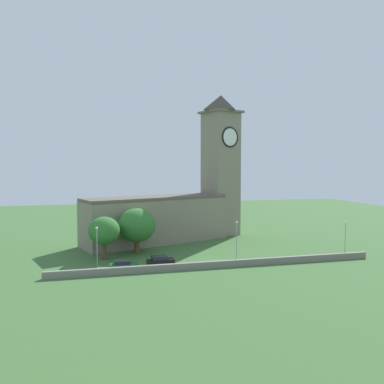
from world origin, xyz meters
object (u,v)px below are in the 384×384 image
object	(u,v)px
car_green	(123,265)
streetlamp_west_mid	(237,233)
streetlamp_west_end	(97,240)
tree_riverside_west	(130,224)
tree_by_tower	(104,231)
church	(182,198)
streetlamp_central	(345,231)
car_black	(160,261)
tree_churchyard	(137,225)

from	to	relation	value
car_green	streetlamp_west_mid	size ratio (longest dim) A/B	0.66
car_green	streetlamp_west_end	bearing A→B (deg)	140.88
streetlamp_west_end	tree_riverside_west	distance (m)	13.97
streetlamp_west_mid	tree_by_tower	world-z (taller)	tree_by_tower
church	tree_riverside_west	bearing A→B (deg)	-145.31
car_green	streetlamp_central	size ratio (longest dim) A/B	0.75
car_green	tree_by_tower	distance (m)	9.83
streetlamp_west_end	tree_by_tower	bearing A→B (deg)	75.06
church	tree_by_tower	bearing A→B (deg)	-138.42
streetlamp_west_mid	tree_riverside_west	size ratio (longest dim) A/B	0.87
car_black	tree_churchyard	size ratio (longest dim) A/B	0.54
streetlamp_west_mid	tree_by_tower	bearing A→B (deg)	167.97
church	streetlamp_central	bearing A→B (deg)	-36.73
tree_by_tower	streetlamp_west_mid	bearing A→B (deg)	-12.03
car_black	streetlamp_west_end	bearing A→B (deg)	167.96
tree_riverside_west	tree_by_tower	bearing A→B (deg)	-126.68
car_green	streetlamp_west_mid	distance (m)	21.61
car_green	tree_churchyard	bearing A→B (deg)	73.74
tree_riverside_west	streetlamp_west_end	bearing A→B (deg)	-118.94
car_green	tree_churchyard	size ratio (longest dim) A/B	0.52
church	tree_riverside_west	size ratio (longest dim) A/B	4.96
church	streetlamp_central	xyz separation A→B (m)	(28.72, -21.43, -5.60)
church	streetlamp_west_end	world-z (taller)	church
car_green	streetlamp_central	bearing A→B (deg)	3.84
car_black	tree_riverside_west	xyz separation A→B (m)	(-3.75, 14.44, 4.45)
church	streetlamp_west_mid	size ratio (longest dim) A/B	5.68
tree_by_tower	tree_churchyard	xyz separation A→B (m)	(6.34, 3.64, 0.28)
car_green	car_black	distance (m)	6.43
streetlamp_central	tree_riverside_west	distance (m)	43.32
car_green	tree_riverside_west	xyz separation A→B (m)	(2.58, 15.60, 4.52)
car_green	car_black	size ratio (longest dim) A/B	0.96
streetlamp_central	tree_churchyard	bearing A→B (deg)	167.50
church	tree_riverside_west	distance (m)	16.07
car_green	tree_riverside_west	distance (m)	16.44
church	streetlamp_west_end	bearing A→B (deg)	-132.81
car_green	streetlamp_west_end	distance (m)	6.56
car_black	car_green	bearing A→B (deg)	-169.69
car_black	streetlamp_central	distance (m)	37.85
streetlamp_west_end	tree_riverside_west	bearing A→B (deg)	61.06
streetlamp_west_end	tree_riverside_west	size ratio (longest dim) A/B	0.86
car_green	car_black	world-z (taller)	car_black
tree_churchyard	church	bearing A→B (deg)	46.54
tree_churchyard	tree_riverside_west	xyz separation A→B (m)	(-0.90, 3.66, -0.20)
streetlamp_west_mid	tree_churchyard	world-z (taller)	tree_churchyard
tree_by_tower	church	bearing A→B (deg)	41.58
tree_by_tower	streetlamp_west_end	bearing A→B (deg)	-104.94
car_green	tree_by_tower	bearing A→B (deg)	109.04
streetlamp_west_end	car_black	bearing A→B (deg)	-12.04
tree_riverside_west	streetlamp_west_mid	bearing A→B (deg)	-33.89
streetlamp_west_mid	tree_churchyard	xyz separation A→B (m)	(-17.55, 8.73, 0.90)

